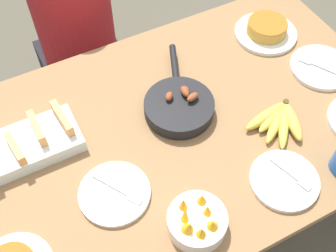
{
  "coord_description": "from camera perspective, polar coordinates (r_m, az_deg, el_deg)",
  "views": [
    {
      "loc": [
        -0.37,
        -0.71,
        1.91
      ],
      "look_at": [
        0.0,
        0.0,
        0.8
      ],
      "focal_mm": 45.0,
      "sensor_mm": 36.0,
      "label": 1
    }
  ],
  "objects": [
    {
      "name": "fruit_bowl_mango",
      "position": [
        1.2,
        3.95,
        -12.75
      ],
      "size": [
        0.17,
        0.17,
        0.11
      ],
      "color": "silver",
      "rests_on": "dining_table"
    },
    {
      "name": "person_figure",
      "position": [
        2.05,
        -11.69,
        9.99
      ],
      "size": [
        0.37,
        0.37,
        1.25
      ],
      "color": "black",
      "rests_on": "ground_plane"
    },
    {
      "name": "empty_plate_near_front",
      "position": [
        1.67,
        20.0,
        7.47
      ],
      "size": [
        0.23,
        0.23,
        0.02
      ],
      "color": "silver",
      "rests_on": "dining_table"
    },
    {
      "name": "empty_plate_far_left",
      "position": [
        1.28,
        -7.24,
        -9.03
      ],
      "size": [
        0.21,
        0.21,
        0.02
      ],
      "color": "silver",
      "rests_on": "dining_table"
    },
    {
      "name": "ground_plane",
      "position": [
        2.07,
        0.0,
        -13.12
      ],
      "size": [
        14.0,
        14.0,
        0.0
      ],
      "primitive_type": "plane",
      "color": "#565142"
    },
    {
      "name": "banana_bunch",
      "position": [
        1.45,
        14.72,
        0.83
      ],
      "size": [
        0.2,
        0.18,
        0.04
      ],
      "color": "gold",
      "rests_on": "dining_table"
    },
    {
      "name": "dining_table",
      "position": [
        1.48,
        0.0,
        -2.93
      ],
      "size": [
        1.64,
        0.95,
        0.77
      ],
      "color": "olive",
      "rests_on": "ground_plane"
    },
    {
      "name": "skillet",
      "position": [
        1.42,
        1.5,
        2.77
      ],
      "size": [
        0.24,
        0.39,
        0.08
      ],
      "rotation": [
        0.0,
        0.0,
        1.17
      ],
      "color": "black",
      "rests_on": "dining_table"
    },
    {
      "name": "frittata_plate_side",
      "position": [
        1.74,
        13.17,
        12.54
      ],
      "size": [
        0.24,
        0.24,
        0.06
      ],
      "color": "silver",
      "rests_on": "dining_table"
    },
    {
      "name": "empty_plate_far_right",
      "position": [
        1.34,
        15.47,
        -7.1
      ],
      "size": [
        0.21,
        0.21,
        0.02
      ],
      "color": "silver",
      "rests_on": "dining_table"
    },
    {
      "name": "melon_tray",
      "position": [
        1.4,
        -18.47,
        -2.42
      ],
      "size": [
        0.33,
        0.18,
        0.1
      ],
      "color": "silver",
      "rests_on": "dining_table"
    }
  ]
}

